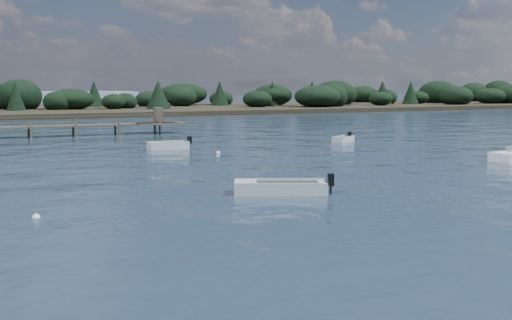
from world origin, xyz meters
TOP-DOWN VIEW (x-y plane):
  - ground at (0.00, 60.00)m, footprint 400.00×400.00m
  - dinghy_mid_grey at (-2.23, 9.06)m, footprint 4.65×3.34m
  - tender_far_grey_b at (15.70, 30.67)m, footprint 2.88×2.34m
  - tender_far_white at (-0.42, 31.30)m, footprint 3.55×1.30m
  - buoy_c at (-13.32, 8.25)m, footprint 0.32×0.32m
  - buoy_e at (1.99, 26.78)m, footprint 0.32×0.32m
  - far_headland at (25.00, 100.00)m, footprint 190.00×40.00m

SIDE VIEW (x-z plane):
  - ground at x=0.00m, z-range 0.00..0.00m
  - buoy_c at x=-13.32m, z-range -0.16..0.16m
  - buoy_e at x=1.99m, z-range -0.16..0.16m
  - tender_far_grey_b at x=15.70m, z-range -0.37..0.66m
  - dinghy_mid_grey at x=-2.23m, z-range -0.43..0.75m
  - tender_far_white at x=-0.42m, z-range -0.44..0.78m
  - far_headland at x=25.00m, z-range -0.94..4.86m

